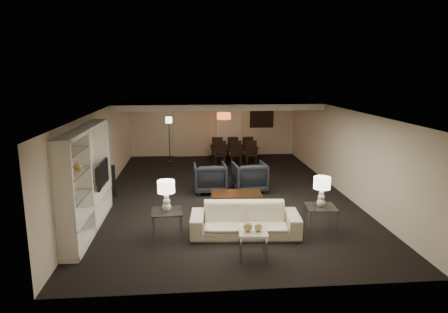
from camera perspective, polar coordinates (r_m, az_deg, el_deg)
floor at (r=12.02m, az=-0.00°, el=-5.14°), size 11.00×11.00×0.00m
ceiling at (r=11.54m, az=-0.00°, el=6.82°), size 7.00×11.00×0.02m
wall_back at (r=17.13m, az=-1.61°, el=4.28°), size 7.00×0.02×2.50m
wall_front at (r=6.45m, az=4.31°, el=-8.79°), size 7.00×0.02×2.50m
wall_left at (r=11.94m, az=-16.98°, el=0.40°), size 0.02×11.00×2.50m
wall_right at (r=12.51m, az=16.19°, el=0.96°), size 0.02×11.00×2.50m
ceiling_soffit at (r=15.02m, az=-1.17°, el=7.62°), size 7.00×4.00×0.20m
curtains at (r=17.03m, az=-4.62°, el=4.03°), size 1.50×0.12×2.40m
door at (r=17.18m, az=0.74°, el=3.64°), size 0.90×0.05×2.10m
painting at (r=17.30m, az=5.38°, el=5.31°), size 0.95×0.04×0.65m
media_unit at (r=9.44m, az=-19.01°, el=-3.17°), size 0.38×3.40×2.35m
pendant_light at (r=15.09m, az=-0.02°, el=5.81°), size 0.52×0.52×0.24m
sofa at (r=8.90m, az=3.02°, el=-9.03°), size 2.44×1.10×0.69m
coffee_table at (r=10.43m, az=1.79°, el=-6.49°), size 1.35×0.84×0.47m
armchair_left at (r=11.95m, az=-2.03°, el=-3.05°), size 0.98×1.01×0.88m
armchair_right at (r=12.06m, az=3.68°, el=-2.92°), size 1.03×1.05×0.88m
side_table_left at (r=8.85m, az=-8.11°, el=-9.55°), size 0.70×0.70×0.61m
side_table_right at (r=9.29m, az=13.58°, el=-8.71°), size 0.71×0.71×0.61m
table_lamp_left at (r=8.64m, az=-8.23°, el=-5.59°), size 0.38×0.38×0.67m
table_lamp_right at (r=9.09m, az=13.77°, el=-4.92°), size 0.38×0.38×0.67m
marble_table at (r=7.92m, az=4.14°, el=-12.36°), size 0.59×0.59×0.54m
gold_gourd_a at (r=7.77m, az=3.44°, el=-9.99°), size 0.17×0.17×0.17m
gold_gourd_b at (r=7.80m, az=4.91°, el=-10.00°), size 0.15×0.15×0.15m
television at (r=10.38m, az=-17.55°, el=-2.38°), size 1.09×0.14×0.63m
vase_blue at (r=8.34m, az=-20.93°, el=-5.45°), size 0.17×0.17×0.18m
vase_amber at (r=8.73m, az=-20.21°, el=-1.22°), size 0.18×0.18×0.18m
floor_speaker at (r=11.92m, az=-15.48°, el=-3.39°), size 0.12×0.12×0.94m
dining_table at (r=15.81m, az=1.44°, el=0.24°), size 1.87×1.07×0.65m
chair_nl at (r=15.09m, az=-0.55°, el=0.29°), size 0.50×0.50×0.97m
chair_nm at (r=15.15m, az=1.71°, el=0.33°), size 0.47×0.47×0.97m
chair_nr at (r=15.23m, az=3.96°, el=0.37°), size 0.47×0.47×0.97m
chair_fl at (r=16.36m, az=-0.90°, el=1.20°), size 0.50×0.50×0.97m
chair_fm at (r=16.42m, az=1.19°, el=1.24°), size 0.46×0.46×0.97m
chair_fr at (r=16.49m, az=3.26°, el=1.27°), size 0.50×0.50×0.97m
floor_lamp at (r=16.03m, az=-7.82°, el=2.41°), size 0.27×0.27×1.81m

